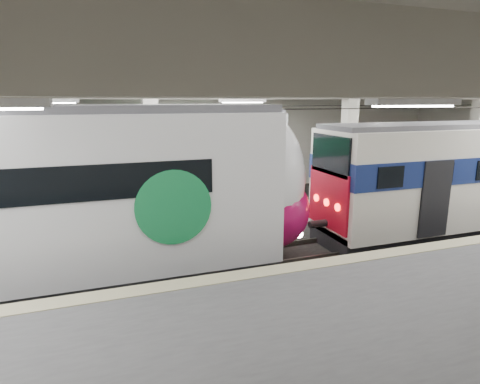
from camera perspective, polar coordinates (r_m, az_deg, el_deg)
name	(u,v)px	position (r m, az deg, el deg)	size (l,w,h in m)	color
station_hall	(290,167)	(10.69, 7.16, 3.55)	(36.00, 24.00, 5.75)	black
modern_emu	(69,201)	(11.51, -23.17, -1.13)	(15.25, 3.14, 4.85)	white
older_rer	(471,175)	(17.52, 30.05, 2.09)	(12.53, 2.77, 4.17)	silver
far_train	(106,166)	(16.88, -18.50, 3.48)	(14.56, 3.20, 4.61)	white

